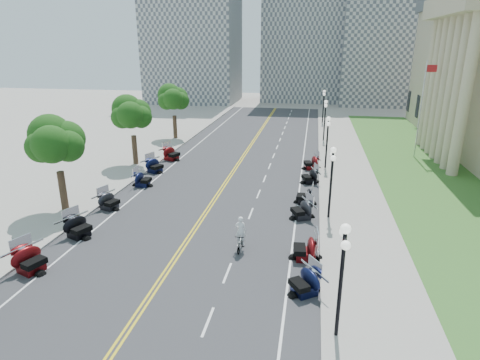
# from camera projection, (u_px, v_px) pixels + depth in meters

# --- Properties ---
(ground) EXTENTS (160.00, 160.00, 0.00)m
(ground) POSITION_uv_depth(u_px,v_px,m) (191.00, 235.00, 25.34)
(ground) COLOR gray
(road) EXTENTS (16.00, 90.00, 0.01)m
(road) POSITION_uv_depth(u_px,v_px,m) (225.00, 184.00, 34.66)
(road) COLOR #333335
(road) RESTS_ON ground
(centerline_yellow_a) EXTENTS (0.12, 90.00, 0.00)m
(centerline_yellow_a) POSITION_uv_depth(u_px,v_px,m) (224.00, 184.00, 34.68)
(centerline_yellow_a) COLOR yellow
(centerline_yellow_a) RESTS_ON road
(centerline_yellow_b) EXTENTS (0.12, 90.00, 0.00)m
(centerline_yellow_b) POSITION_uv_depth(u_px,v_px,m) (226.00, 184.00, 34.64)
(centerline_yellow_b) COLOR yellow
(centerline_yellow_b) RESTS_ON road
(edge_line_north) EXTENTS (0.12, 90.00, 0.00)m
(edge_line_north) POSITION_uv_depth(u_px,v_px,m) (300.00, 188.00, 33.57)
(edge_line_north) COLOR white
(edge_line_north) RESTS_ON road
(edge_line_south) EXTENTS (0.12, 90.00, 0.00)m
(edge_line_south) POSITION_uv_depth(u_px,v_px,m) (155.00, 179.00, 35.75)
(edge_line_south) COLOR white
(edge_line_south) RESTS_ON road
(lane_dash_4) EXTENTS (0.12, 2.00, 0.00)m
(lane_dash_4) POSITION_uv_depth(u_px,v_px,m) (208.00, 322.00, 17.33)
(lane_dash_4) COLOR white
(lane_dash_4) RESTS_ON road
(lane_dash_5) EXTENTS (0.12, 2.00, 0.00)m
(lane_dash_5) POSITION_uv_depth(u_px,v_px,m) (227.00, 273.00, 21.06)
(lane_dash_5) COLOR white
(lane_dash_5) RESTS_ON road
(lane_dash_6) EXTENTS (0.12, 2.00, 0.00)m
(lane_dash_6) POSITION_uv_depth(u_px,v_px,m) (241.00, 239.00, 24.79)
(lane_dash_6) COLOR white
(lane_dash_6) RESTS_ON road
(lane_dash_7) EXTENTS (0.12, 2.00, 0.00)m
(lane_dash_7) POSITION_uv_depth(u_px,v_px,m) (251.00, 213.00, 28.52)
(lane_dash_7) COLOR white
(lane_dash_7) RESTS_ON road
(lane_dash_8) EXTENTS (0.12, 2.00, 0.00)m
(lane_dash_8) POSITION_uv_depth(u_px,v_px,m) (259.00, 194.00, 32.25)
(lane_dash_8) COLOR white
(lane_dash_8) RESTS_ON road
(lane_dash_9) EXTENTS (0.12, 2.00, 0.00)m
(lane_dash_9) POSITION_uv_depth(u_px,v_px,m) (265.00, 179.00, 35.98)
(lane_dash_9) COLOR white
(lane_dash_9) RESTS_ON road
(lane_dash_10) EXTENTS (0.12, 2.00, 0.00)m
(lane_dash_10) POSITION_uv_depth(u_px,v_px,m) (270.00, 166.00, 39.71)
(lane_dash_10) COLOR white
(lane_dash_10) RESTS_ON road
(lane_dash_11) EXTENTS (0.12, 2.00, 0.00)m
(lane_dash_11) POSITION_uv_depth(u_px,v_px,m) (274.00, 156.00, 43.44)
(lane_dash_11) COLOR white
(lane_dash_11) RESTS_ON road
(lane_dash_12) EXTENTS (0.12, 2.00, 0.00)m
(lane_dash_12) POSITION_uv_depth(u_px,v_px,m) (277.00, 147.00, 47.17)
(lane_dash_12) COLOR white
(lane_dash_12) RESTS_ON road
(lane_dash_13) EXTENTS (0.12, 2.00, 0.00)m
(lane_dash_13) POSITION_uv_depth(u_px,v_px,m) (280.00, 140.00, 50.90)
(lane_dash_13) COLOR white
(lane_dash_13) RESTS_ON road
(lane_dash_14) EXTENTS (0.12, 2.00, 0.00)m
(lane_dash_14) POSITION_uv_depth(u_px,v_px,m) (283.00, 133.00, 54.63)
(lane_dash_14) COLOR white
(lane_dash_14) RESTS_ON road
(lane_dash_15) EXTENTS (0.12, 2.00, 0.00)m
(lane_dash_15) POSITION_uv_depth(u_px,v_px,m) (285.00, 128.00, 58.36)
(lane_dash_15) COLOR white
(lane_dash_15) RESTS_ON road
(lane_dash_16) EXTENTS (0.12, 2.00, 0.00)m
(lane_dash_16) POSITION_uv_depth(u_px,v_px,m) (287.00, 123.00, 62.09)
(lane_dash_16) COLOR white
(lane_dash_16) RESTS_ON road
(lane_dash_17) EXTENTS (0.12, 2.00, 0.00)m
(lane_dash_17) POSITION_uv_depth(u_px,v_px,m) (288.00, 118.00, 65.82)
(lane_dash_17) COLOR white
(lane_dash_17) RESTS_ON road
(lane_dash_18) EXTENTS (0.12, 2.00, 0.00)m
(lane_dash_18) POSITION_uv_depth(u_px,v_px,m) (290.00, 114.00, 69.55)
(lane_dash_18) COLOR white
(lane_dash_18) RESTS_ON road
(lane_dash_19) EXTENTS (0.12, 2.00, 0.00)m
(lane_dash_19) POSITION_uv_depth(u_px,v_px,m) (291.00, 111.00, 73.28)
(lane_dash_19) COLOR white
(lane_dash_19) RESTS_ON road
(sidewalk_north) EXTENTS (5.00, 90.00, 0.15)m
(sidewalk_north) POSITION_uv_depth(u_px,v_px,m) (350.00, 190.00, 32.85)
(sidewalk_north) COLOR #9E9991
(sidewalk_north) RESTS_ON ground
(sidewalk_south) EXTENTS (5.00, 90.00, 0.15)m
(sidewalk_south) POSITION_uv_depth(u_px,v_px,m) (112.00, 176.00, 36.43)
(sidewalk_south) COLOR #9E9991
(sidewalk_south) RESTS_ON ground
(lawn) EXTENTS (9.00, 60.00, 0.10)m
(lawn) POSITION_uv_depth(u_px,v_px,m) (417.00, 167.00, 39.12)
(lawn) COLOR #356023
(lawn) RESTS_ON ground
(distant_block_a) EXTENTS (18.00, 14.00, 26.00)m
(distant_block_a) POSITION_uv_depth(u_px,v_px,m) (193.00, 37.00, 82.08)
(distant_block_a) COLOR gray
(distant_block_a) RESTS_ON ground
(distant_block_b) EXTENTS (16.00, 12.00, 30.00)m
(distant_block_b) POSITION_uv_depth(u_px,v_px,m) (303.00, 27.00, 83.29)
(distant_block_b) COLOR gray
(distant_block_b) RESTS_ON ground
(distant_block_c) EXTENTS (20.00, 14.00, 22.00)m
(distant_block_c) POSITION_uv_depth(u_px,v_px,m) (394.00, 47.00, 78.69)
(distant_block_c) COLOR gray
(distant_block_c) RESTS_ON ground
(street_lamp_1) EXTENTS (0.50, 1.20, 4.90)m
(street_lamp_1) POSITION_uv_depth(u_px,v_px,m) (341.00, 282.00, 15.58)
(street_lamp_1) COLOR black
(street_lamp_1) RESTS_ON sidewalk_north
(street_lamp_2) EXTENTS (0.50, 1.20, 4.90)m
(street_lamp_2) POSITION_uv_depth(u_px,v_px,m) (331.00, 183.00, 26.77)
(street_lamp_2) COLOR black
(street_lamp_2) RESTS_ON sidewalk_north
(street_lamp_3) EXTENTS (0.50, 1.20, 4.90)m
(street_lamp_3) POSITION_uv_depth(u_px,v_px,m) (327.00, 143.00, 37.96)
(street_lamp_3) COLOR black
(street_lamp_3) RESTS_ON sidewalk_north
(street_lamp_4) EXTENTS (0.50, 1.20, 4.90)m
(street_lamp_4) POSITION_uv_depth(u_px,v_px,m) (325.00, 121.00, 49.15)
(street_lamp_4) COLOR black
(street_lamp_4) RESTS_ON sidewalk_north
(street_lamp_5) EXTENTS (0.50, 1.20, 4.90)m
(street_lamp_5) POSITION_uv_depth(u_px,v_px,m) (323.00, 107.00, 60.34)
(street_lamp_5) COLOR black
(street_lamp_5) RESTS_ON sidewalk_north
(flagpole) EXTENTS (1.10, 0.20, 10.00)m
(flagpole) POSITION_uv_depth(u_px,v_px,m) (420.00, 111.00, 41.19)
(flagpole) COLOR silver
(flagpole) RESTS_ON ground
(tree_2) EXTENTS (4.80, 4.80, 9.20)m
(tree_2) POSITION_uv_depth(u_px,v_px,m) (56.00, 147.00, 27.40)
(tree_2) COLOR #235619
(tree_2) RESTS_ON sidewalk_south
(tree_3) EXTENTS (4.80, 4.80, 9.20)m
(tree_3) POSITION_uv_depth(u_px,v_px,m) (132.00, 118.00, 38.59)
(tree_3) COLOR #235619
(tree_3) RESTS_ON sidewalk_south
(tree_4) EXTENTS (4.80, 4.80, 9.20)m
(tree_4) POSITION_uv_depth(u_px,v_px,m) (174.00, 102.00, 49.78)
(tree_4) COLOR #235619
(tree_4) RESTS_ON sidewalk_south
(motorcycle_n_4) EXTENTS (2.73, 2.73, 1.37)m
(motorcycle_n_4) POSITION_uv_depth(u_px,v_px,m) (305.00, 281.00, 19.13)
(motorcycle_n_4) COLOR black
(motorcycle_n_4) RESTS_ON road
(motorcycle_n_5) EXTENTS (2.27, 2.27, 1.46)m
(motorcycle_n_5) POSITION_uv_depth(u_px,v_px,m) (306.00, 247.00, 22.22)
(motorcycle_n_5) COLOR #590A0C
(motorcycle_n_5) RESTS_ON road
(motorcycle_n_6) EXTENTS (2.69, 2.69, 1.40)m
(motorcycle_n_6) POSITION_uv_depth(u_px,v_px,m) (302.00, 209.00, 27.51)
(motorcycle_n_6) COLOR black
(motorcycle_n_6) RESTS_ON road
(motorcycle_n_7) EXTENTS (2.00, 2.00, 1.32)m
(motorcycle_n_7) POSITION_uv_depth(u_px,v_px,m) (305.00, 195.00, 30.14)
(motorcycle_n_7) COLOR black
(motorcycle_n_7) RESTS_ON road
(motorcycle_n_8) EXTENTS (2.53, 2.53, 1.37)m
(motorcycle_n_8) POSITION_uv_depth(u_px,v_px,m) (310.00, 176.00, 34.61)
(motorcycle_n_8) COLOR black
(motorcycle_n_8) RESTS_ON road
(motorcycle_n_9) EXTENTS (2.54, 2.54, 1.46)m
(motorcycle_n_9) POSITION_uv_depth(u_px,v_px,m) (311.00, 162.00, 38.56)
(motorcycle_n_9) COLOR #590A0C
(motorcycle_n_9) RESTS_ON road
(motorcycle_s_4) EXTENTS (2.74, 2.74, 1.49)m
(motorcycle_s_4) POSITION_uv_depth(u_px,v_px,m) (30.00, 259.00, 21.00)
(motorcycle_s_4) COLOR #590A0C
(motorcycle_s_4) RESTS_ON road
(motorcycle_s_5) EXTENTS (2.76, 2.76, 1.47)m
(motorcycle_s_5) POSITION_uv_depth(u_px,v_px,m) (78.00, 226.00, 24.84)
(motorcycle_s_5) COLOR black
(motorcycle_s_5) RESTS_ON road
(motorcycle_s_6) EXTENTS (2.43, 2.43, 1.33)m
(motorcycle_s_6) POSITION_uv_depth(u_px,v_px,m) (109.00, 200.00, 29.13)
(motorcycle_s_6) COLOR black
(motorcycle_s_6) RESTS_ON road
(motorcycle_s_7) EXTENTS (1.97, 1.97, 1.37)m
(motorcycle_s_7) POSITION_uv_depth(u_px,v_px,m) (143.00, 178.00, 33.87)
(motorcycle_s_7) COLOR black
(motorcycle_s_7) RESTS_ON road
(motorcycle_s_8) EXTENTS (2.77, 2.77, 1.45)m
(motorcycle_s_8) POSITION_uv_depth(u_px,v_px,m) (155.00, 165.00, 37.60)
(motorcycle_s_8) COLOR black
(motorcycle_s_8) RESTS_ON road
(motorcycle_s_9) EXTENTS (2.84, 2.84, 1.54)m
(motorcycle_s_9) POSITION_uv_depth(u_px,v_px,m) (171.00, 153.00, 41.63)
(motorcycle_s_9) COLOR #590A0C
(motorcycle_s_9) RESTS_ON road
(bicycle) EXTENTS (0.53, 1.80, 1.07)m
(bicycle) POSITION_uv_depth(u_px,v_px,m) (241.00, 242.00, 23.28)
(bicycle) COLOR #A51414
(bicycle) RESTS_ON road
(cyclist_rider) EXTENTS (0.65, 0.42, 1.77)m
(cyclist_rider) POSITION_uv_depth(u_px,v_px,m) (241.00, 219.00, 22.83)
(cyclist_rider) COLOR white
(cyclist_rider) RESTS_ON bicycle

